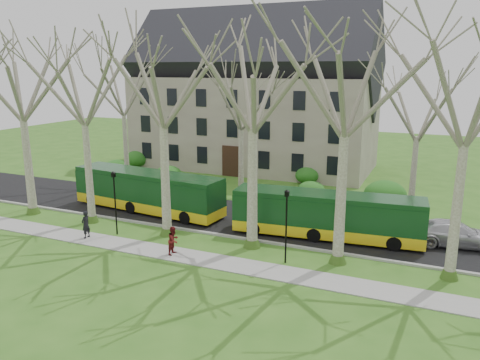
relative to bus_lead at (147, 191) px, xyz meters
The scene contains 14 objects.
ground 8.43m from the bus_lead, 31.13° to the right, with size 120.00×120.00×0.00m, color #32631C.
sidewalk 9.93m from the bus_lead, 43.76° to the right, with size 70.00×2.00×0.06m, color gray.
road 7.36m from the bus_lead, ahead, with size 80.00×8.00×0.06m, color black.
curb 7.76m from the bus_lead, 21.40° to the right, with size 80.00×0.25×0.14m, color #A5A39E.
building 20.77m from the bus_lead, 86.89° to the left, with size 26.50×12.20×16.00m.
tree_row_verge 9.71m from the bus_lead, 29.32° to the right, with size 49.00×7.00×14.00m.
tree_row_far 9.85m from the bus_lead, 49.54° to the left, with size 33.00×7.00×12.00m.
lamp_row 8.87m from the bus_lead, 36.70° to the right, with size 36.22×0.22×4.30m.
hedges 10.04m from the bus_lead, 76.11° to the left, with size 30.60×8.60×2.00m.
bus_lead is the anchor object (origin of this frame).
bus_follow 14.26m from the bus_lead, ahead, with size 12.32×2.57×3.08m, color #113C19, non-canonical shape.
sedan 22.15m from the bus_lead, ahead, with size 2.20×5.41×1.57m, color silver.
pedestrian_a 6.78m from the bus_lead, 92.25° to the right, with size 0.68×0.44×1.85m, color black.
pedestrian_b 9.44m from the bus_lead, 46.33° to the right, with size 0.84×0.65×1.73m, color maroon.
Camera 1 is at (13.65, -25.25, 11.06)m, focal length 35.00 mm.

